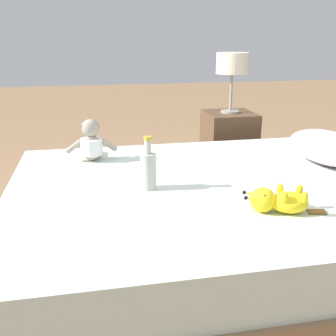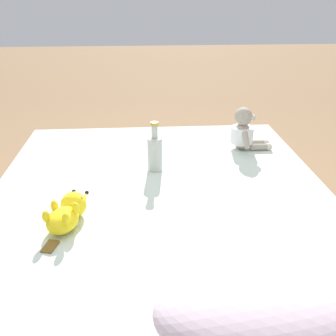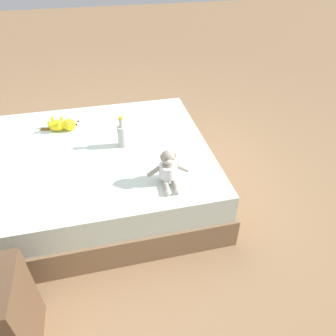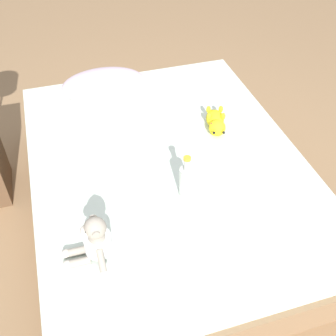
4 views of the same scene
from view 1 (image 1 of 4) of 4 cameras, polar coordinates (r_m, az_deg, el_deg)
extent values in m
plane|color=#93704C|center=(2.09, 5.90, -13.53)|extent=(16.00, 16.00, 0.00)
cube|color=#846647|center=(2.03, 6.01, -10.77)|extent=(1.54, 1.96, 0.23)
cube|color=silver|center=(1.93, 6.23, -5.04)|extent=(1.49, 1.90, 0.21)
ellipsoid|color=silver|center=(2.36, 21.94, 2.84)|extent=(0.56, 0.36, 0.16)
ellipsoid|color=#9E9384|center=(2.23, -10.94, 2.92)|extent=(0.10, 0.11, 0.15)
cylinder|color=white|center=(2.23, -10.95, 3.04)|extent=(0.12, 0.12, 0.09)
sphere|color=#9E9384|center=(2.21, -11.12, 5.69)|extent=(0.10, 0.10, 0.10)
ellipsoid|color=beige|center=(2.25, -11.10, 5.74)|extent=(0.05, 0.06, 0.04)
sphere|color=black|center=(2.24, -11.58, 6.09)|extent=(0.01, 0.01, 0.01)
sphere|color=black|center=(2.24, -10.66, 6.15)|extent=(0.01, 0.01, 0.01)
cylinder|color=#9E9384|center=(2.21, -12.32, 5.93)|extent=(0.03, 0.01, 0.03)
cylinder|color=#9E9384|center=(2.20, -9.95, 6.06)|extent=(0.03, 0.01, 0.03)
cylinder|color=#9E9384|center=(2.24, -13.41, 3.02)|extent=(0.03, 0.10, 0.08)
cylinder|color=#9E9384|center=(2.23, -8.50, 3.30)|extent=(0.03, 0.10, 0.08)
cylinder|color=#9E9384|center=(2.34, -11.58, 2.14)|extent=(0.10, 0.04, 0.04)
cylinder|color=#9E9384|center=(2.34, -10.11, 2.23)|extent=(0.10, 0.04, 0.04)
sphere|color=beige|center=(2.39, -11.56, 2.48)|extent=(0.04, 0.04, 0.04)
sphere|color=beige|center=(2.39, -10.12, 2.56)|extent=(0.04, 0.04, 0.04)
ellipsoid|color=yellow|center=(1.63, 17.05, -4.75)|extent=(0.15, 0.17, 0.08)
sphere|color=yellow|center=(1.60, 13.50, -4.47)|extent=(0.10, 0.10, 0.10)
cone|color=yellow|center=(1.57, 12.16, -4.52)|extent=(0.05, 0.07, 0.05)
sphere|color=black|center=(1.56, 11.16, -4.24)|extent=(0.02, 0.02, 0.02)
cone|color=yellow|center=(1.62, 11.89, -3.75)|extent=(0.05, 0.07, 0.05)
sphere|color=black|center=(1.61, 10.92, -3.47)|extent=(0.02, 0.02, 0.02)
sphere|color=red|center=(1.57, 13.75, -3.97)|extent=(0.02, 0.02, 0.02)
sphere|color=red|center=(1.62, 13.41, -3.17)|extent=(0.02, 0.02, 0.02)
ellipsoid|color=yellow|center=(1.57, 16.44, -4.08)|extent=(0.03, 0.03, 0.05)
ellipsoid|color=yellow|center=(1.64, 15.84, -2.97)|extent=(0.03, 0.03, 0.05)
ellipsoid|color=yellow|center=(1.59, 19.05, -4.04)|extent=(0.03, 0.03, 0.05)
ellipsoid|color=yellow|center=(1.66, 18.41, -3.04)|extent=(0.03, 0.03, 0.05)
cube|color=brown|center=(1.67, 20.62, -5.95)|extent=(0.06, 0.08, 0.01)
cylinder|color=#B7BCB2|center=(1.78, -2.86, -0.50)|extent=(0.07, 0.07, 0.17)
cylinder|color=#B7BCB2|center=(1.75, -2.92, 3.08)|extent=(0.03, 0.03, 0.07)
cylinder|color=gold|center=(1.74, -2.94, 4.34)|extent=(0.04, 0.04, 0.01)
cube|color=brown|center=(3.10, 8.67, 2.83)|extent=(0.36, 0.36, 0.56)
cylinder|color=gray|center=(3.04, 8.93, 8.04)|extent=(0.14, 0.14, 0.01)
cylinder|color=gray|center=(3.01, 9.07, 10.71)|extent=(0.02, 0.02, 0.27)
cylinder|color=beige|center=(2.99, 9.28, 14.69)|extent=(0.24, 0.24, 0.15)
camera|label=2|loc=(2.58, 42.41, 17.61)|focal=42.37mm
camera|label=3|loc=(3.80, -6.36, 28.74)|focal=33.28mm
camera|label=4|loc=(2.59, -44.44, 33.41)|focal=43.54mm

